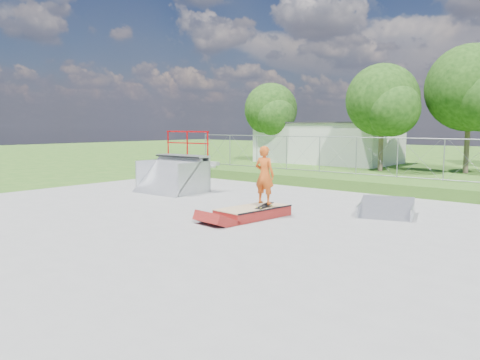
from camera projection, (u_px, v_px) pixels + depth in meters
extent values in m
plane|color=#2E611B|center=(202.00, 218.00, 14.43)|extent=(120.00, 120.00, 0.00)
cube|color=gray|center=(202.00, 217.00, 14.42)|extent=(20.00, 16.00, 0.04)
cube|color=#2E611B|center=(346.00, 182.00, 21.64)|extent=(24.00, 3.00, 0.50)
cube|color=maroon|center=(253.00, 213.00, 14.33)|extent=(1.37, 2.42, 0.32)
cube|color=tan|center=(253.00, 208.00, 14.31)|extent=(1.39, 2.44, 0.02)
cube|color=black|center=(264.00, 206.00, 14.28)|extent=(0.29, 0.81, 0.13)
imported|color=#D05118|center=(264.00, 177.00, 14.18)|extent=(0.68, 0.48, 1.76)
cube|color=silver|center=(328.00, 143.00, 36.12)|extent=(10.00, 6.00, 3.00)
cylinder|color=brown|center=(381.00, 151.00, 29.28)|extent=(0.30, 0.30, 2.45)
sphere|color=#15350E|center=(382.00, 100.00, 28.91)|extent=(4.48, 4.48, 4.48)
sphere|color=#15350E|center=(392.00, 109.00, 28.02)|extent=(3.36, 3.36, 3.36)
cylinder|color=brown|center=(467.00, 150.00, 27.92)|extent=(0.30, 0.30, 2.80)
sphere|color=#15350E|center=(470.00, 88.00, 27.50)|extent=(5.12, 5.12, 5.12)
cylinder|color=brown|center=(270.00, 147.00, 37.18)|extent=(0.30, 0.30, 2.27)
sphere|color=#15350E|center=(271.00, 110.00, 36.84)|extent=(4.16, 4.16, 4.16)
sphere|color=#15350E|center=(275.00, 116.00, 36.01)|extent=(3.12, 3.12, 3.12)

